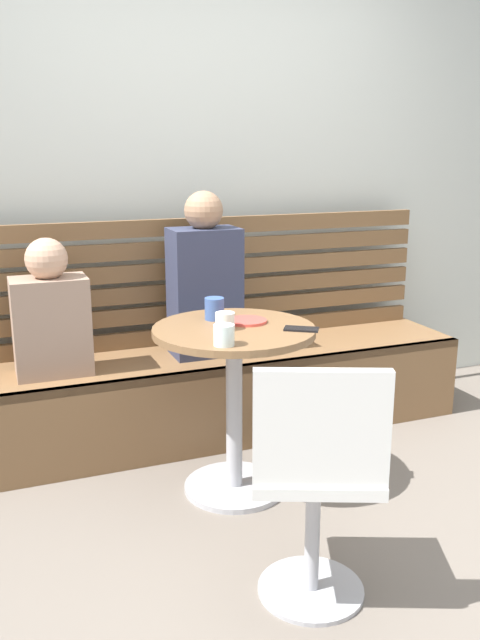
% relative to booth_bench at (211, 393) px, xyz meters
% --- Properties ---
extents(ground, '(8.00, 8.00, 0.00)m').
position_rel_booth_bench_xyz_m(ground, '(0.00, -1.20, -0.22)').
color(ground, '#70665B').
extents(back_wall, '(5.20, 0.10, 2.90)m').
position_rel_booth_bench_xyz_m(back_wall, '(0.00, 0.44, 1.23)').
color(back_wall, silver).
rests_on(back_wall, ground).
extents(booth_bench, '(2.70, 0.52, 0.44)m').
position_rel_booth_bench_xyz_m(booth_bench, '(0.00, 0.00, 0.00)').
color(booth_bench, brown).
rests_on(booth_bench, ground).
extents(booth_backrest, '(2.65, 0.04, 0.67)m').
position_rel_booth_bench_xyz_m(booth_backrest, '(0.00, 0.24, 0.56)').
color(booth_backrest, brown).
rests_on(booth_backrest, booth_bench).
extents(cafe_table, '(0.68, 0.68, 0.74)m').
position_rel_booth_bench_xyz_m(cafe_table, '(-0.10, -0.60, 0.30)').
color(cafe_table, '#ADADB2').
rests_on(cafe_table, ground).
extents(white_chair, '(0.52, 0.52, 0.85)m').
position_rel_booth_bench_xyz_m(white_chair, '(-0.14, -1.41, 0.24)').
color(white_chair, '#ADADB2').
rests_on(white_chair, ground).
extents(person_adult, '(0.34, 0.22, 0.82)m').
position_rel_booth_bench_xyz_m(person_adult, '(-0.03, 0.01, 0.59)').
color(person_adult, '#333851').
rests_on(person_adult, booth_bench).
extents(person_child_left, '(0.34, 0.22, 0.63)m').
position_rel_booth_bench_xyz_m(person_child_left, '(-0.78, -0.03, 0.50)').
color(person_child_left, '#9E7F6B').
rests_on(person_child_left, booth_bench).
extents(cup_mug_blue, '(0.08, 0.08, 0.09)m').
position_rel_booth_bench_xyz_m(cup_mug_blue, '(-0.14, -0.45, 0.57)').
color(cup_mug_blue, '#3D5B9E').
rests_on(cup_mug_blue, cafe_table).
extents(cup_ceramic_white, '(0.08, 0.08, 0.07)m').
position_rel_booth_bench_xyz_m(cup_ceramic_white, '(-0.15, -0.62, 0.55)').
color(cup_ceramic_white, white).
rests_on(cup_ceramic_white, cafe_table).
extents(cup_glass_short, '(0.08, 0.08, 0.08)m').
position_rel_booth_bench_xyz_m(cup_glass_short, '(-0.23, -0.83, 0.56)').
color(cup_glass_short, silver).
rests_on(cup_glass_short, cafe_table).
extents(plate_small, '(0.17, 0.17, 0.01)m').
position_rel_booth_bench_xyz_m(plate_small, '(-0.02, -0.55, 0.52)').
color(plate_small, '#DB4C42').
rests_on(plate_small, cafe_table).
extents(phone_on_table, '(0.16, 0.14, 0.01)m').
position_rel_booth_bench_xyz_m(phone_on_table, '(0.14, -0.74, 0.52)').
color(phone_on_table, black).
rests_on(phone_on_table, cafe_table).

